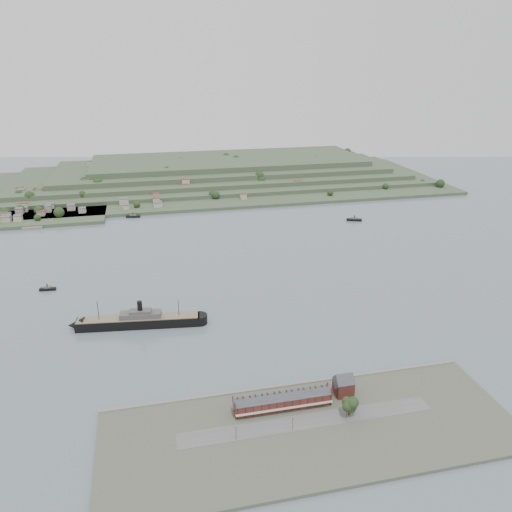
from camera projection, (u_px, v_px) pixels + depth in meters
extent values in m
plane|color=slate|center=(241.00, 285.00, 433.30)|extent=(1400.00, 1400.00, 0.00)
cube|color=#4C5142|center=(311.00, 430.00, 262.57)|extent=(220.00, 80.00, 2.00)
cube|color=gray|center=(290.00, 386.00, 297.80)|extent=(220.00, 2.00, 2.60)
cube|color=#595959|center=(308.00, 421.00, 267.62)|extent=(140.00, 12.00, 0.10)
cube|color=#4D221B|center=(283.00, 402.00, 276.96)|extent=(55.00, 8.00, 7.00)
cube|color=#36383E|center=(283.00, 397.00, 275.67)|extent=(55.60, 8.15, 8.15)
cube|color=beige|center=(285.00, 409.00, 272.80)|extent=(55.00, 1.60, 0.25)
cube|color=#4D221B|center=(234.00, 403.00, 269.60)|extent=(0.50, 8.40, 3.00)
cube|color=#4D221B|center=(330.00, 389.00, 281.01)|extent=(0.50, 8.40, 3.00)
cube|color=#2F1E1A|center=(244.00, 399.00, 270.22)|extent=(0.90, 1.40, 3.20)
cube|color=#2F1E1A|center=(254.00, 398.00, 271.36)|extent=(0.90, 1.40, 3.20)
cube|color=#2F1E1A|center=(278.00, 394.00, 274.22)|extent=(0.90, 1.40, 3.20)
cube|color=#2F1E1A|center=(288.00, 393.00, 275.36)|extent=(0.90, 1.40, 3.20)
cube|color=#2F1E1A|center=(311.00, 389.00, 278.21)|extent=(0.90, 1.40, 3.20)
cube|color=#2F1E1A|center=(321.00, 388.00, 279.35)|extent=(0.90, 1.40, 3.20)
cube|color=#4D221B|center=(343.00, 387.00, 288.00)|extent=(10.00, 10.00, 9.00)
cube|color=#36383E|center=(344.00, 381.00, 286.34)|extent=(10.40, 10.18, 10.18)
cube|color=#34452E|center=(195.00, 187.00, 758.77)|extent=(760.00, 260.00, 4.00)
cube|color=#34452E|center=(206.00, 179.00, 783.92)|extent=(680.00, 220.00, 5.00)
cube|color=#34452E|center=(214.00, 173.00, 798.59)|extent=(600.00, 200.00, 6.00)
cube|color=#34452E|center=(221.00, 167.00, 812.90)|extent=(520.00, 180.00, 7.00)
cube|color=#34452E|center=(229.00, 160.00, 826.84)|extent=(440.00, 160.00, 8.00)
cube|color=#34452E|center=(43.00, 216.00, 617.59)|extent=(150.00, 90.00, 4.00)
cube|color=gray|center=(33.00, 227.00, 578.72)|extent=(22.00, 14.00, 2.80)
cube|color=black|center=(139.00, 322.00, 365.55)|extent=(89.78, 22.39, 6.92)
cone|color=black|center=(76.00, 325.00, 361.18)|extent=(13.20, 13.20, 11.87)
cylinder|color=black|center=(199.00, 319.00, 369.91)|extent=(11.87, 11.87, 6.92)
cube|color=#7C6B52|center=(138.00, 317.00, 364.16)|extent=(87.69, 21.17, 0.59)
cube|color=#4F4C49|center=(141.00, 315.00, 363.56)|extent=(30.51, 12.37, 3.96)
cube|color=#4F4C49|center=(140.00, 311.00, 362.57)|extent=(16.53, 8.76, 2.47)
cylinder|color=black|center=(140.00, 307.00, 361.19)|extent=(3.56, 3.56, 8.90)
cylinder|color=#3D2A1C|center=(98.00, 311.00, 359.01)|extent=(0.49, 0.49, 15.82)
cylinder|color=#3D2A1C|center=(179.00, 309.00, 364.99)|extent=(0.49, 0.49, 13.84)
cube|color=black|center=(48.00, 289.00, 423.25)|extent=(13.64, 4.72, 2.14)
cube|color=#4F4C49|center=(47.00, 287.00, 422.66)|extent=(6.25, 3.37, 1.61)
cylinder|color=black|center=(47.00, 286.00, 422.00)|extent=(0.89, 0.89, 3.12)
cube|color=black|center=(133.00, 217.00, 617.75)|extent=(17.63, 7.56, 2.28)
cube|color=#4F4C49|center=(133.00, 215.00, 617.12)|extent=(8.21, 5.04, 1.71)
cylinder|color=black|center=(133.00, 214.00, 616.42)|extent=(0.95, 0.95, 3.32)
cube|color=black|center=(354.00, 220.00, 604.91)|extent=(18.85, 10.79, 2.43)
cube|color=#4F4C49|center=(354.00, 218.00, 604.24)|extent=(9.07, 6.53, 1.82)
cylinder|color=black|center=(354.00, 217.00, 603.49)|extent=(1.01, 1.01, 3.54)
cylinder|color=#3D2A1C|center=(349.00, 411.00, 271.87)|extent=(1.07, 1.07, 4.47)
sphere|color=black|center=(350.00, 405.00, 270.39)|extent=(8.04, 8.04, 8.04)
sphere|color=black|center=(353.00, 402.00, 271.33)|extent=(6.25, 6.25, 6.25)
sphere|color=black|center=(348.00, 407.00, 268.64)|extent=(5.72, 5.72, 5.72)
sphere|color=black|center=(352.00, 404.00, 267.88)|extent=(5.36, 5.36, 5.36)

